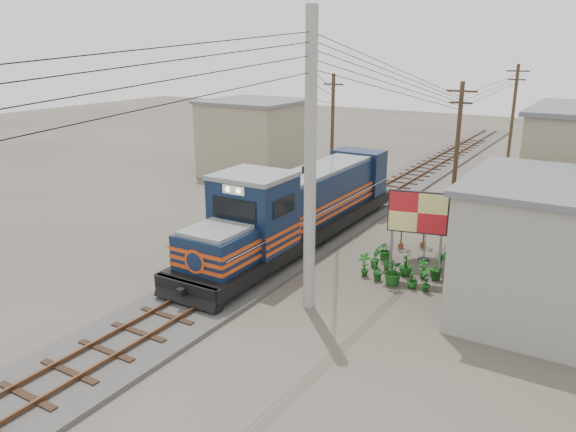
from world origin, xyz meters
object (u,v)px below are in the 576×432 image
Objects in this scene: billboard at (418,215)px; vendor at (456,250)px; market_umbrella at (427,209)px; locomotive at (299,209)px.

vendor is at bearing 37.76° from billboard.
market_umbrella reaches higher than vendor.
locomotive is at bearing -169.94° from market_umbrella.
locomotive is 8.65× the size of vendor.
billboard reaches higher than vendor.
market_umbrella is 1.62× the size of vendor.
billboard is at bearing 18.69° from vendor.
vendor is (1.20, 1.47, -1.69)m from billboard.
locomotive is at bearing 157.22° from billboard.
market_umbrella is (5.58, 0.99, 0.58)m from locomotive.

